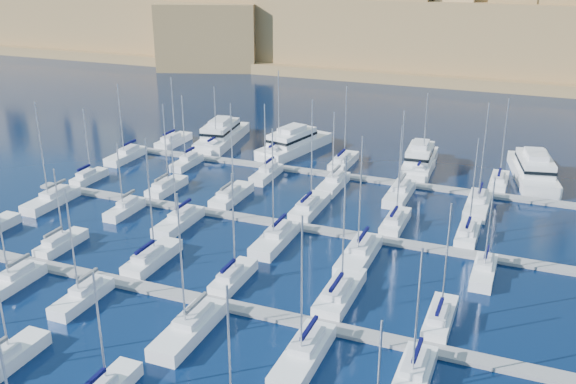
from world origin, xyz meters
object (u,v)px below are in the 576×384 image
at_px(sailboat_2, 5,360).
at_px(motor_yacht_c, 420,159).
at_px(motor_yacht_b, 294,143).
at_px(motor_yacht_a, 222,134).
at_px(motor_yacht_d, 533,170).

xyz_separation_m(sailboat_2, motor_yacht_c, (23.89, 69.57, 0.98)).
distance_m(motor_yacht_b, motor_yacht_c, 23.75).
relative_size(sailboat_2, motor_yacht_b, 0.80).
bearing_deg(motor_yacht_c, motor_yacht_b, 176.93).
distance_m(motor_yacht_a, motor_yacht_c, 38.77).
bearing_deg(motor_yacht_d, motor_yacht_c, -175.19).
height_order(sailboat_2, motor_yacht_c, sailboat_2).
bearing_deg(sailboat_2, motor_yacht_c, 71.05).
height_order(sailboat_2, motor_yacht_d, sailboat_2).
distance_m(sailboat_2, motor_yacht_a, 72.45).
bearing_deg(motor_yacht_c, sailboat_2, -108.95).
height_order(motor_yacht_c, motor_yacht_d, same).
bearing_deg(sailboat_2, motor_yacht_b, 89.86).
relative_size(motor_yacht_b, motor_yacht_d, 0.97).
bearing_deg(motor_yacht_c, motor_yacht_d, 4.81).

